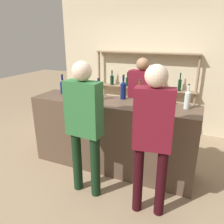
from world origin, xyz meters
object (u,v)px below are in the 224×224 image
counter_bottle_2 (139,96)px  customer_right (153,132)px  customer_center (84,121)px  server_behind_counter (141,97)px  counter_bottle_0 (187,99)px  counter_bottle_1 (123,89)px  counter_bottle_4 (63,86)px  ice_bucket (159,97)px  counter_bottle_3 (99,92)px  wine_glass (146,97)px

counter_bottle_2 → customer_right: (0.36, -0.68, -0.18)m
customer_center → server_behind_counter: 1.54m
counter_bottle_0 → counter_bottle_1: 0.94m
counter_bottle_4 → customer_right: customer_right is taller
ice_bucket → customer_center: size_ratio=0.13×
customer_right → counter_bottle_3: bearing=45.4°
counter_bottle_1 → counter_bottle_4: (-1.03, -0.09, -0.03)m
counter_bottle_0 → counter_bottle_3: bearing=-176.7°
counter_bottle_3 → counter_bottle_4: bearing=172.2°
counter_bottle_0 → server_behind_counter: size_ratio=0.20×
counter_bottle_0 → ice_bucket: counter_bottle_0 is taller
counter_bottle_2 → counter_bottle_3: (-0.64, 0.05, -0.02)m
counter_bottle_4 → counter_bottle_2: bearing=-6.3°
counter_bottle_3 → ice_bucket: counter_bottle_3 is taller
counter_bottle_0 → ice_bucket: bearing=174.3°
counter_bottle_2 → counter_bottle_4: counter_bottle_2 is taller
counter_bottle_0 → server_behind_counter: (-0.82, 0.75, -0.25)m
counter_bottle_1 → counter_bottle_3: size_ratio=1.17×
counter_bottle_1 → customer_right: (0.68, -0.91, -0.19)m
customer_right → server_behind_counter: bearing=11.8°
customer_right → counter_bottle_2: bearing=19.4°
wine_glass → server_behind_counter: (-0.29, 0.80, -0.23)m
counter_bottle_1 → server_behind_counter: 0.70m
wine_glass → server_behind_counter: server_behind_counter is taller
customer_right → counter_bottle_0: bearing=-26.0°
ice_bucket → server_behind_counter: 0.87m
counter_bottle_4 → ice_bucket: 1.59m
counter_bottle_4 → counter_bottle_0: bearing=-0.7°
counter_bottle_4 → counter_bottle_1: bearing=4.7°
ice_bucket → customer_right: (0.11, -0.84, -0.14)m
counter_bottle_1 → customer_center: bearing=-100.8°
ice_bucket → counter_bottle_1: bearing=172.5°
counter_bottle_2 → ice_bucket: (0.24, 0.16, -0.04)m
wine_glass → server_behind_counter: size_ratio=0.09×
counter_bottle_0 → customer_center: size_ratio=0.19×
ice_bucket → server_behind_counter: size_ratio=0.14×
counter_bottle_3 → customer_center: size_ratio=0.19×
counter_bottle_1 → counter_bottle_3: 0.37m
counter_bottle_2 → customer_center: bearing=-126.9°
counter_bottle_2 → customer_center: customer_center is taller
counter_bottle_3 → counter_bottle_0: bearing=3.3°
customer_right → server_behind_counter: customer_right is taller
wine_glass → customer_right: size_ratio=0.09×
wine_glass → customer_center: bearing=-128.1°
customer_center → counter_bottle_0: bearing=-51.2°
counter_bottle_3 → counter_bottle_4: size_ratio=0.97×
counter_bottle_4 → customer_center: (0.86, -0.80, -0.18)m
counter_bottle_0 → counter_bottle_3: size_ratio=1.02×
customer_center → server_behind_counter: bearing=-6.6°
counter_bottle_2 → counter_bottle_3: counter_bottle_2 is taller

